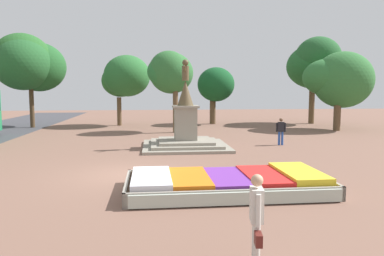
% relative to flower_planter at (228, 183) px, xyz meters
% --- Properties ---
extents(ground_plane, '(88.16, 88.16, 0.00)m').
position_rel_flower_planter_xyz_m(ground_plane, '(-3.26, 2.68, -0.27)').
color(ground_plane, brown).
extents(flower_planter, '(6.42, 3.20, 0.63)m').
position_rel_flower_planter_xyz_m(flower_planter, '(0.00, 0.00, 0.00)').
color(flower_planter, '#38281C').
rests_on(flower_planter, ground_plane).
extents(statue_monument, '(4.70, 4.70, 4.86)m').
position_rel_flower_planter_xyz_m(statue_monument, '(-0.58, 9.14, 0.59)').
color(statue_monument, gray).
rests_on(statue_monument, ground_plane).
extents(pedestrian_with_handbag, '(0.27, 0.73, 1.74)m').
position_rel_flower_planter_xyz_m(pedestrian_with_handbag, '(-0.50, -5.07, 0.72)').
color(pedestrian_with_handbag, beige).
rests_on(pedestrian_with_handbag, ground_plane).
extents(pedestrian_near_planter, '(0.55, 0.31, 1.58)m').
position_rel_flower_planter_xyz_m(pedestrian_near_planter, '(5.01, 9.44, 0.64)').
color(pedestrian_near_planter, '#264CA5').
rests_on(pedestrian_near_planter, ground_plane).
extents(park_tree_far_left, '(3.35, 4.06, 5.26)m').
position_rel_flower_planter_xyz_m(park_tree_far_left, '(3.40, 22.69, 3.40)').
color(park_tree_far_left, brown).
rests_on(park_tree_far_left, ground_plane).
extents(park_tree_behind_statue, '(4.35, 4.65, 6.19)m').
position_rel_flower_planter_xyz_m(park_tree_behind_statue, '(-4.75, 22.24, 4.07)').
color(park_tree_behind_statue, brown).
rests_on(park_tree_behind_statue, ground_plane).
extents(park_tree_far_right, '(5.18, 5.47, 7.95)m').
position_rel_flower_planter_xyz_m(park_tree_far_right, '(12.59, 21.97, 5.29)').
color(park_tree_far_right, brown).
rests_on(park_tree_far_right, ground_plane).
extents(park_tree_street_side, '(5.74, 5.70, 7.81)m').
position_rel_flower_planter_xyz_m(park_tree_street_side, '(-12.72, 21.25, 5.04)').
color(park_tree_street_side, '#4C3823').
rests_on(park_tree_street_side, ground_plane).
extents(park_tree_mid_canopy, '(3.46, 3.47, 6.06)m').
position_rel_flower_planter_xyz_m(park_tree_mid_canopy, '(-1.08, 16.76, 4.24)').
color(park_tree_mid_canopy, brown).
rests_on(park_tree_mid_canopy, ground_plane).
extents(park_tree_distant, '(5.28, 4.94, 6.18)m').
position_rel_flower_planter_xyz_m(park_tree_distant, '(12.20, 17.00, 3.76)').
color(park_tree_distant, brown).
rests_on(park_tree_distant, ground_plane).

